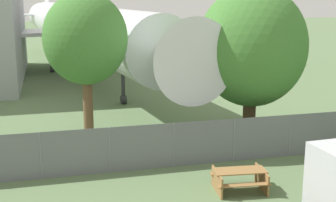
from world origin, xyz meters
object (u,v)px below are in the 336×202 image
(picnic_bench_near_cabin, at_px, (240,178))
(tree_far_right, at_px, (85,39))
(tree_left_of_cabin, at_px, (252,47))
(airplane, at_px, (79,27))

(picnic_bench_near_cabin, distance_m, tree_far_right, 9.26)
(tree_left_of_cabin, bearing_deg, picnic_bench_near_cabin, -117.02)
(picnic_bench_near_cabin, xyz_separation_m, tree_left_of_cabin, (2.68, 5.26, 3.94))
(airplane, relative_size, picnic_bench_near_cabin, 23.74)
(picnic_bench_near_cabin, xyz_separation_m, tree_far_right, (-4.60, 6.77, 4.32))
(tree_far_right, bearing_deg, tree_left_of_cabin, -11.71)
(picnic_bench_near_cabin, bearing_deg, tree_far_right, 124.20)
(airplane, height_order, tree_left_of_cabin, airplane)
(tree_left_of_cabin, distance_m, tree_far_right, 7.45)
(picnic_bench_near_cabin, distance_m, tree_left_of_cabin, 7.10)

